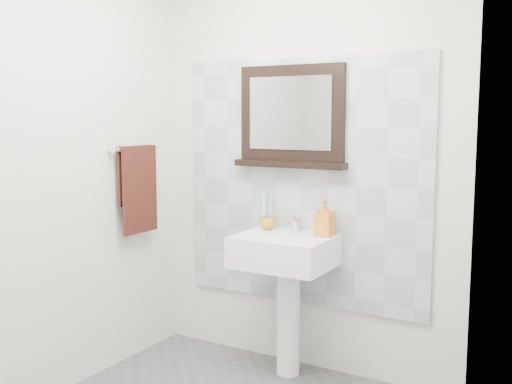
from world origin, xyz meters
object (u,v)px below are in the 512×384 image
framed_mirror (292,119)px  hand_towel (138,182)px  pedestal_sink (285,266)px  toothbrush_cup (267,223)px  soap_dispenser (325,218)px

framed_mirror → hand_towel: framed_mirror is taller
pedestal_sink → toothbrush_cup: bearing=148.3°
toothbrush_cup → soap_dispenser: bearing=-1.7°
pedestal_sink → toothbrush_cup: size_ratio=10.10×
pedestal_sink → framed_mirror: framed_mirror is taller
toothbrush_cup → framed_mirror: framed_mirror is taller
pedestal_sink → soap_dispenser: bearing=27.0°
framed_mirror → hand_towel: size_ratio=1.31×
soap_dispenser → hand_towel: size_ratio=0.39×
pedestal_sink → hand_towel: size_ratio=1.75×
framed_mirror → hand_towel: 1.04m
toothbrush_cup → hand_towel: bearing=-157.2°
soap_dispenser → pedestal_sink: bearing=-152.5°
pedestal_sink → soap_dispenser: soap_dispenser is taller
framed_mirror → hand_towel: bearing=-156.1°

